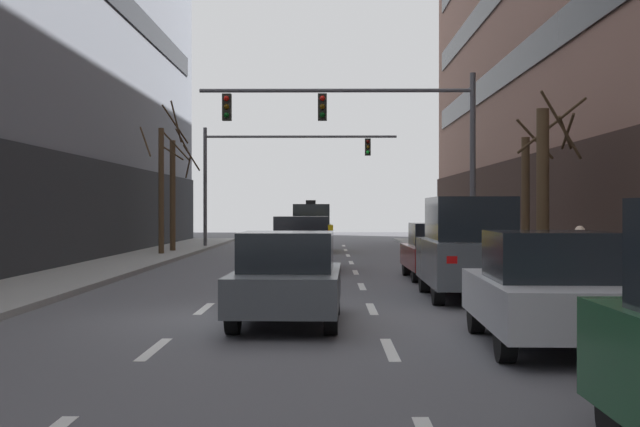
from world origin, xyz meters
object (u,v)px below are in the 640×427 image
object	(u,v)px
taxi_driving_1	(311,228)
street_tree_2	(162,185)
car_parked_2	(469,248)
car_parked_3	(438,251)
car_driving_0	(302,244)
car_driving_2	(288,279)
street_tree_3	(174,191)
car_parked_1	(547,290)
street_tree_1	(527,201)
traffic_signal_0	(375,129)
pedestrian_1	(580,259)
pedestrian_0	(483,234)
traffic_signal_1	(267,162)
street_tree_0	(544,191)

from	to	relation	value
taxi_driving_1	street_tree_2	world-z (taller)	street_tree_2
car_parked_2	car_parked_3	size ratio (longest dim) A/B	1.09
car_driving_0	car_driving_2	world-z (taller)	car_driving_0
car_parked_3	street_tree_3	xyz separation A→B (m)	(-9.87, 14.11, 2.00)
car_parked_1	car_parked_3	world-z (taller)	car_parked_1
street_tree_2	street_tree_1	bearing A→B (deg)	-46.12
taxi_driving_1	car_driving_2	xyz separation A→B (m)	(0.10, -25.81, -0.32)
traffic_signal_0	street_tree_1	size ratio (longest dim) A/B	2.03
car_driving_0	pedestrian_1	bearing A→B (deg)	-62.72
taxi_driving_1	street_tree_1	bearing A→B (deg)	-70.52
car_parked_1	pedestrian_0	world-z (taller)	pedestrian_0
car_parked_2	traffic_signal_1	distance (m)	25.53
car_parked_2	car_parked_3	distance (m)	5.36
car_driving_2	traffic_signal_0	bearing A→B (deg)	80.30
street_tree_3	traffic_signal_1	bearing A→B (deg)	53.73
street_tree_3	street_tree_1	bearing A→B (deg)	-51.64
car_parked_1	pedestrian_1	world-z (taller)	car_parked_1
taxi_driving_1	car_parked_2	xyz separation A→B (m)	(3.88, -21.41, 0.01)
street_tree_2	pedestrian_0	xyz separation A→B (m)	(12.60, -3.21, -1.93)
traffic_signal_0	street_tree_0	xyz separation A→B (m)	(3.81, -5.98, -2.04)
pedestrian_0	street_tree_1	bearing A→B (deg)	-92.97
traffic_signal_0	street_tree_1	xyz separation A→B (m)	(3.81, -4.13, -2.27)
pedestrian_0	pedestrian_1	size ratio (longest dim) A/B	1.04
car_parked_3	car_parked_1	bearing A→B (deg)	-90.01
pedestrian_1	street_tree_3	bearing A→B (deg)	118.23
street_tree_0	pedestrian_0	xyz separation A→B (m)	(0.48, 11.24, -1.38)
pedestrian_0	pedestrian_1	world-z (taller)	pedestrian_0
traffic_signal_1	street_tree_1	xyz separation A→B (m)	(8.32, -20.38, -2.11)
car_parked_3	taxi_driving_1	bearing A→B (deg)	103.57
car_driving_0	street_tree_1	size ratio (longest dim) A/B	1.08
pedestrian_0	pedestrian_1	xyz separation A→B (m)	(-0.92, -15.83, -0.04)
taxi_driving_1	car_driving_2	size ratio (longest dim) A/B	1.08
car_driving_0	street_tree_1	bearing A→B (deg)	-37.01
traffic_signal_1	taxi_driving_1	bearing A→B (deg)	-54.81
street_tree_2	street_tree_3	bearing A→B (deg)	89.30
street_tree_2	pedestrian_0	world-z (taller)	street_tree_2
car_driving_0	pedestrian_1	size ratio (longest dim) A/B	3.09
street_tree_1	pedestrian_0	distance (m)	9.47
car_driving_0	street_tree_3	distance (m)	12.33
car_driving_0	street_tree_3	world-z (taller)	street_tree_3
car_parked_2	street_tree_0	distance (m)	3.48
car_driving_2	pedestrian_0	bearing A→B (deg)	70.21
car_parked_1	street_tree_1	world-z (taller)	street_tree_1
traffic_signal_0	street_tree_0	bearing A→B (deg)	-57.48
car_driving_0	car_parked_2	world-z (taller)	car_parked_2
car_parked_3	street_tree_2	distance (m)	15.29
taxi_driving_1	street_tree_3	size ratio (longest dim) A/B	0.86
traffic_signal_1	car_parked_3	bearing A→B (deg)	-72.36
car_parked_1	taxi_driving_1	bearing A→B (deg)	97.81
car_driving_2	car_parked_3	distance (m)	10.46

